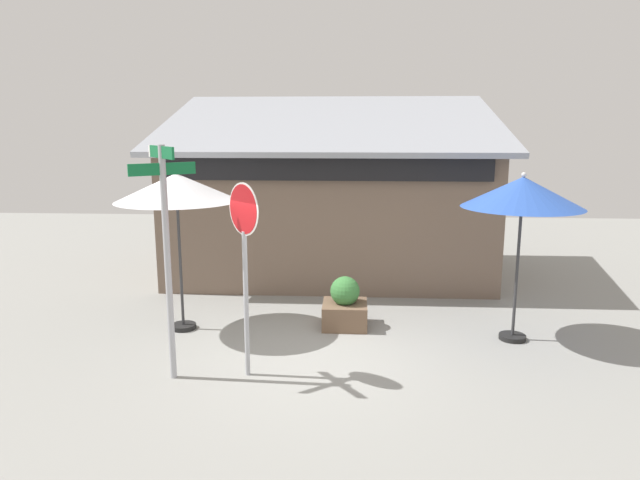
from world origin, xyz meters
TOP-DOWN VIEW (x-y plane):
  - ground_plane at (0.00, 0.00)m, footprint 28.00×28.00m
  - cafe_building at (0.02, 5.20)m, footprint 7.68×4.74m
  - street_sign_post at (-1.96, -0.87)m, footprint 0.74×0.79m
  - stop_sign at (-0.92, -0.72)m, footprint 0.50×0.54m
  - patio_umbrella_ivory_left at (-2.40, 1.07)m, footprint 2.07×2.07m
  - patio_umbrella_royal_blue_center at (3.26, 0.90)m, footprint 1.92×1.92m
  - sidewalk_planter at (0.44, 1.37)m, footprint 0.79×0.79m

SIDE VIEW (x-z plane):
  - ground_plane at x=0.00m, z-range -0.10..0.00m
  - sidewalk_planter at x=0.44m, z-range -0.09..0.82m
  - cafe_building at x=0.02m, z-range -0.54..3.76m
  - stop_sign at x=-0.92m, z-range 0.53..3.29m
  - street_sign_post at x=-1.96m, z-range 0.36..3.63m
  - patio_umbrella_royal_blue_center at x=3.26m, z-range 1.06..3.85m
  - patio_umbrella_ivory_left at x=-2.40m, z-range 1.07..3.88m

